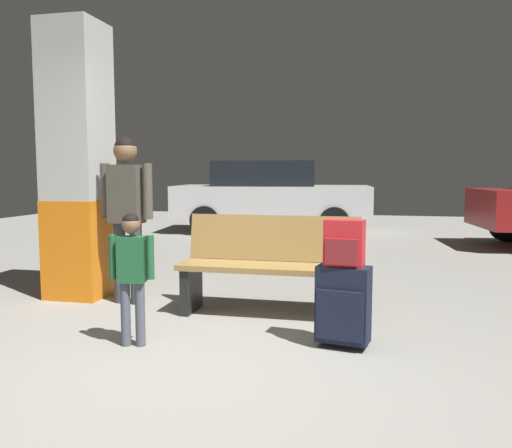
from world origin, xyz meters
name	(u,v)px	position (x,y,z in m)	size (l,w,h in m)	color
ground_plane	(289,270)	(0.00, 4.00, -0.05)	(18.00, 18.00, 0.10)	gray
structural_pillar	(78,163)	(-1.83, 1.86, 1.38)	(0.57, 0.57, 2.77)	orange
bench	(269,266)	(0.22, 1.61, 0.44)	(1.60, 0.53, 0.89)	#9E7A42
suitcase	(343,305)	(0.93, 0.82, 0.32)	(0.41, 0.29, 0.60)	#191E33
backpack_bright	(344,244)	(0.93, 0.82, 0.77)	(0.30, 0.22, 0.34)	red
child	(132,265)	(-0.59, 0.52, 0.61)	(0.33, 0.19, 0.99)	#4C5160
adult	(126,201)	(-1.21, 1.69, 1.00)	(0.55, 0.22, 1.62)	#38383D
parked_car_far	(270,194)	(-1.07, 8.08, 0.81)	(4.25, 2.12, 1.51)	silver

